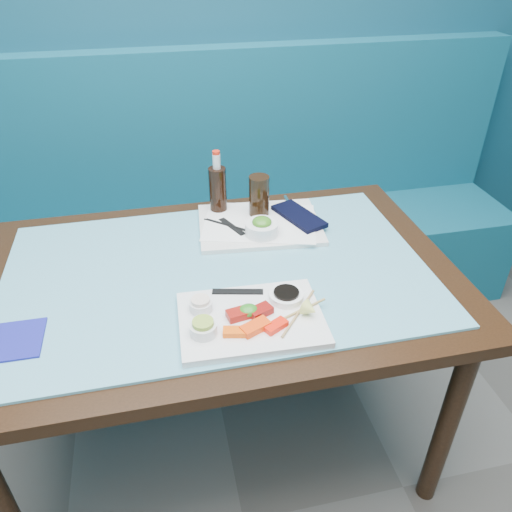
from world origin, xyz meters
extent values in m
cube|color=#0F4F63|center=(0.00, 2.22, 0.23)|extent=(3.00, 0.55, 0.45)
cube|color=#0F4F63|center=(0.00, 2.44, 0.70)|extent=(3.00, 0.12, 0.95)
cube|color=black|center=(0.00, 1.45, 0.73)|extent=(1.40, 0.90, 0.04)
cylinder|color=black|center=(-0.62, 1.08, 0.35)|extent=(0.06, 0.06, 0.71)
cylinder|color=black|center=(0.62, 1.08, 0.35)|extent=(0.06, 0.06, 0.71)
cylinder|color=black|center=(-0.62, 1.82, 0.35)|extent=(0.06, 0.06, 0.71)
cylinder|color=black|center=(0.62, 1.82, 0.35)|extent=(0.06, 0.06, 0.71)
cube|color=#5DA5BA|center=(0.00, 1.45, 0.75)|extent=(1.22, 0.76, 0.01)
cube|color=white|center=(0.05, 1.21, 0.77)|extent=(0.37, 0.27, 0.02)
cube|color=#FF570A|center=(0.00, 1.15, 0.78)|extent=(0.07, 0.04, 0.01)
cube|color=#FF400A|center=(0.05, 1.16, 0.79)|extent=(0.08, 0.06, 0.02)
cube|color=#FF1F0A|center=(0.10, 1.15, 0.78)|extent=(0.07, 0.06, 0.01)
cube|color=maroon|center=(0.02, 1.21, 0.79)|extent=(0.07, 0.05, 0.02)
cube|color=maroon|center=(0.07, 1.21, 0.79)|extent=(0.07, 0.06, 0.02)
ellipsoid|color=#28781B|center=(0.04, 1.22, 0.79)|extent=(0.05, 0.05, 0.03)
cylinder|color=white|center=(-0.08, 1.17, 0.79)|extent=(0.08, 0.08, 0.03)
cylinder|color=#8DB038|center=(-0.08, 1.17, 0.81)|extent=(0.06, 0.06, 0.01)
cylinder|color=silver|center=(-0.07, 1.26, 0.79)|extent=(0.06, 0.06, 0.02)
cylinder|color=beige|center=(-0.07, 1.26, 0.81)|extent=(0.06, 0.06, 0.01)
cylinder|color=white|center=(0.15, 1.26, 0.79)|extent=(0.11, 0.11, 0.02)
cylinder|color=black|center=(0.15, 1.26, 0.80)|extent=(0.08, 0.08, 0.01)
cone|color=#E1E96E|center=(0.19, 1.18, 0.80)|extent=(0.05, 0.05, 0.04)
cube|color=black|center=(0.03, 1.31, 0.78)|extent=(0.14, 0.05, 0.00)
cylinder|color=#A3874C|center=(0.16, 1.19, 0.78)|extent=(0.19, 0.08, 0.01)
cylinder|color=#A17C4B|center=(0.17, 1.19, 0.78)|extent=(0.13, 0.16, 0.01)
cube|color=silver|center=(0.18, 1.67, 0.77)|extent=(0.42, 0.33, 0.01)
cube|color=white|center=(0.18, 1.67, 0.77)|extent=(0.42, 0.35, 0.00)
cylinder|color=white|center=(0.17, 1.60, 0.79)|extent=(0.12, 0.12, 0.04)
ellipsoid|color=#38781B|center=(0.17, 1.60, 0.82)|extent=(0.07, 0.07, 0.03)
cylinder|color=black|center=(0.19, 1.73, 0.84)|extent=(0.08, 0.08, 0.14)
cube|color=black|center=(0.31, 1.67, 0.78)|extent=(0.16, 0.22, 0.02)
cylinder|color=white|center=(0.30, 1.78, 0.78)|extent=(0.01, 0.10, 0.01)
cylinder|color=black|center=(0.08, 1.66, 0.78)|extent=(0.16, 0.14, 0.01)
cylinder|color=black|center=(0.08, 1.66, 0.78)|extent=(0.16, 0.14, 0.01)
cube|color=black|center=(0.08, 1.66, 0.77)|extent=(0.07, 0.13, 0.00)
cylinder|color=black|center=(0.06, 1.79, 0.84)|extent=(0.07, 0.07, 0.17)
cylinder|color=silver|center=(0.06, 1.79, 0.95)|extent=(0.03, 0.03, 0.05)
cylinder|color=red|center=(0.06, 1.79, 0.98)|extent=(0.03, 0.03, 0.01)
cube|color=navy|center=(-0.53, 1.26, 0.76)|extent=(0.14, 0.14, 0.01)
camera|label=1|loc=(-0.14, 0.27, 1.61)|focal=35.00mm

